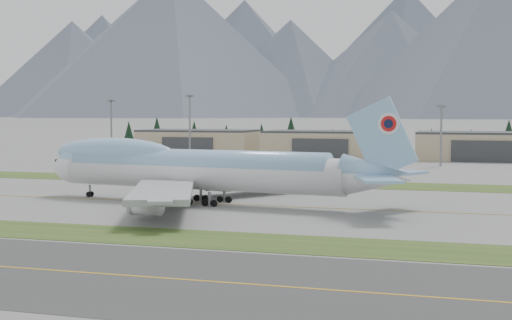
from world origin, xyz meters
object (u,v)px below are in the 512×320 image
(boeing_747_freighter, at_px, (197,169))
(service_vehicle_a, at_px, (266,163))
(hangar_left, at_px, (199,142))
(service_vehicle_b, at_px, (371,162))
(hangar_right, at_px, (482,146))
(hangar_center, at_px, (326,144))

(boeing_747_freighter, distance_m, service_vehicle_a, 115.83)
(boeing_747_freighter, bearing_deg, hangar_left, 118.50)
(hangar_left, bearing_deg, service_vehicle_b, -16.13)
(hangar_right, bearing_deg, boeing_747_freighter, -111.22)
(hangar_left, xyz_separation_m, service_vehicle_a, (39.71, -35.62, -5.39))
(service_vehicle_a, relative_size, service_vehicle_b, 0.98)
(hangar_center, xyz_separation_m, service_vehicle_a, (-15.29, -35.62, -5.39))
(service_vehicle_a, bearing_deg, hangar_center, 73.16)
(boeing_747_freighter, distance_m, hangar_center, 149.99)
(hangar_left, relative_size, hangar_right, 1.00)
(boeing_747_freighter, height_order, service_vehicle_a, boeing_747_freighter)
(hangar_center, bearing_deg, service_vehicle_a, -113.23)
(boeing_747_freighter, relative_size, hangar_right, 1.69)
(hangar_right, bearing_deg, hangar_left, 180.00)
(boeing_747_freighter, xyz_separation_m, hangar_center, (-1.78, 149.97, -1.61))
(hangar_right, xyz_separation_m, service_vehicle_b, (-39.03, -21.98, -5.39))
(boeing_747_freighter, height_order, hangar_center, boeing_747_freighter)
(hangar_center, relative_size, hangar_right, 1.00)
(hangar_left, height_order, service_vehicle_b, hangar_left)
(service_vehicle_a, bearing_deg, hangar_left, 144.50)
(hangar_left, xyz_separation_m, hangar_right, (115.00, 0.00, 0.00))
(boeing_747_freighter, distance_m, service_vehicle_b, 129.61)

